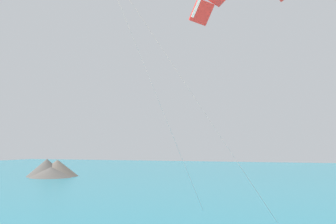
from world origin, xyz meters
name	(u,v)px	position (x,y,z in m)	size (l,w,h in m)	color
sea	(272,176)	(0.00, 72.57, 0.10)	(200.00, 120.00, 0.20)	teal
headland_left	(51,170)	(-36.93, 57.55, 1.43)	(9.89, 10.67, 3.32)	#56514C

